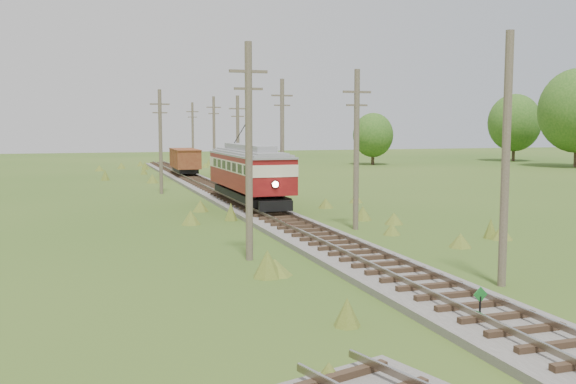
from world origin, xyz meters
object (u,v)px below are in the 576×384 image
object	(u,v)px
switch_marker	(480,302)
gondola	(185,160)
streetcar	(249,170)
gravel_pile	(235,177)

from	to	relation	value
switch_marker	gondola	world-z (taller)	gondola
switch_marker	streetcar	xyz separation A→B (m)	(0.20, 26.87, 2.03)
streetcar	gondola	size ratio (longest dim) A/B	1.60
streetcar	gondola	bearing A→B (deg)	89.95
switch_marker	gondola	distance (m)	54.81
streetcar	gondola	distance (m)	27.93
switch_marker	gravel_pile	world-z (taller)	gravel_pile
switch_marker	streetcar	world-z (taller)	streetcar
gondola	gravel_pile	size ratio (longest dim) A/B	2.30
gravel_pile	switch_marker	bearing A→B (deg)	-95.00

